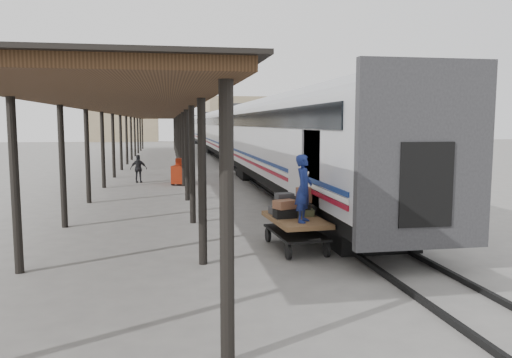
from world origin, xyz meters
The scene contains 11 objects.
ground centered at (0.00, 0.00, 0.00)m, with size 160.00×160.00×0.00m, color slate.
train centered at (3.19, 33.79, 2.69)m, with size 3.45×76.01×4.01m.
canopy centered at (-3.40, 24.00, 4.00)m, with size 4.90×64.30×4.15m.
rails centered at (3.20, 34.00, 0.06)m, with size 1.54×150.00×0.12m.
building_far centered at (14.00, 78.00, 4.00)m, with size 18.00×10.00×8.00m, color tan.
building_left centered at (-10.00, 82.00, 3.00)m, with size 12.00×8.00×6.00m, color tan.
baggage_cart centered at (1.17, -1.00, 0.65)m, with size 1.41×2.48×0.86m.
suitcase_stack centered at (1.09, -0.67, 1.07)m, with size 1.23×1.20×0.58m.
luggage_tug centered at (-1.35, 13.83, 0.64)m, with size 1.35×1.79×1.40m.
porter centered at (1.20, -1.65, 1.71)m, with size 0.62×0.41×1.70m, color navy.
pedestrian centered at (-3.79, 14.97, 0.79)m, with size 0.92×0.38×1.57m, color black.
Camera 1 is at (-2.11, -13.61, 3.34)m, focal length 35.00 mm.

